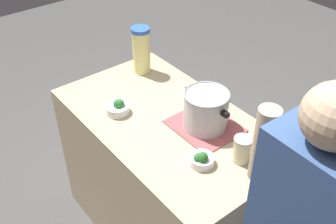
% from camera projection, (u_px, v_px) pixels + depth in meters
% --- Properties ---
extents(counter_slab, '(1.27, 0.73, 0.91)m').
position_uv_depth(counter_slab, '(168.00, 180.00, 2.42)').
color(counter_slab, tan).
rests_on(counter_slab, ground_plane).
extents(dish_cloth, '(0.33, 0.29, 0.01)m').
position_uv_depth(dish_cloth, '(205.00, 126.00, 2.10)').
color(dish_cloth, '#AA5152').
rests_on(dish_cloth, counter_slab).
extents(cooking_pot, '(0.30, 0.23, 0.20)m').
position_uv_depth(cooking_pot, '(206.00, 109.00, 2.03)').
color(cooking_pot, '#B7B7BC').
rests_on(cooking_pot, dish_cloth).
extents(lemonade_pitcher, '(0.11, 0.11, 0.29)m').
position_uv_depth(lemonade_pitcher, '(141.00, 50.00, 2.45)').
color(lemonade_pitcher, '#F2EE8F').
rests_on(lemonade_pitcher, counter_slab).
extents(mason_jar, '(0.09, 0.09, 0.13)m').
position_uv_depth(mason_jar, '(242.00, 149.00, 1.87)').
color(mason_jar, beige).
rests_on(mason_jar, counter_slab).
extents(broccoli_bowl_front, '(0.12, 0.12, 0.08)m').
position_uv_depth(broccoli_bowl_front, '(202.00, 159.00, 1.86)').
color(broccoli_bowl_front, silver).
rests_on(broccoli_bowl_front, counter_slab).
extents(broccoli_bowl_center, '(0.13, 0.13, 0.08)m').
position_uv_depth(broccoli_bowl_center, '(118.00, 108.00, 2.18)').
color(broccoli_bowl_center, silver).
rests_on(broccoli_bowl_center, counter_slab).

